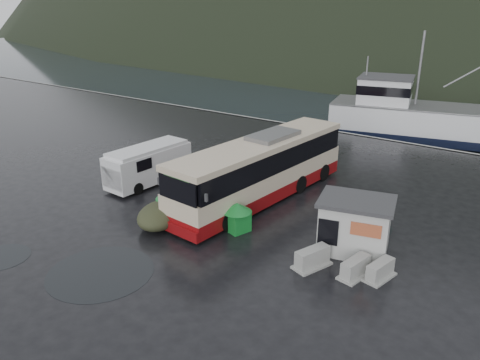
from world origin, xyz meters
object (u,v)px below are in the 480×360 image
Objects in this scene: dome_tent at (161,226)px; coach_bus at (261,198)px; jersey_barrier_b at (354,276)px; waste_bin_left at (172,218)px; fishing_trawler at (444,127)px; jersey_barrier_a at (312,266)px; ticket_kiosk at (352,250)px; jersey_barrier_c at (379,278)px; waste_bin_right at (237,230)px; white_van at (150,183)px.

coach_bus is at bearing 69.54° from dome_tent.
dome_tent reaches higher than jersey_barrier_b.
fishing_trawler is (7.05, 28.36, 0.00)m from waste_bin_left.
jersey_barrier_a is (8.22, -0.08, 0.00)m from waste_bin_left.
coach_bus reaches higher than waste_bin_left.
jersey_barrier_c is at bearing -54.18° from ticket_kiosk.
waste_bin_left is (-2.37, -4.91, 0.00)m from coach_bus.
jersey_barrier_a is at bearing -163.50° from jersey_barrier_c.
ticket_kiosk is 1.90× the size of jersey_barrier_a.
jersey_barrier_b is at bearing -26.36° from coach_bus.
jersey_barrier_a is at bearing -124.61° from ticket_kiosk.
waste_bin_left is at bearing -110.97° from coach_bus.
fishing_trawler is (-3.86, 27.64, 0.00)m from jersey_barrier_c.
waste_bin_right is 0.06× the size of fishing_trawler.
waste_bin_left is at bearing 99.23° from dome_tent.
coach_bus is 7.27m from white_van.
dome_tent is (-2.20, -5.91, 0.00)m from coach_bus.
fishing_trawler is (-1.17, 28.44, 0.00)m from jersey_barrier_a.
dome_tent is at bearing -105.68° from coach_bus.
dome_tent is at bearing -80.77° from waste_bin_left.
fishing_trawler is (6.88, 29.36, 0.00)m from dome_tent.
waste_bin_right is at bearing 12.79° from waste_bin_left.
dome_tent is 1.75× the size of jersey_barrier_a.
white_van is at bearing 171.86° from jersey_barrier_c.
jersey_barrier_a is at bearing -168.29° from jersey_barrier_b.
dome_tent is 1.97× the size of jersey_barrier_c.
waste_bin_right is 0.46× the size of ticket_kiosk.
waste_bin_left is 3.72m from waste_bin_right.
jersey_barrier_a is 28.46m from fishing_trawler.
coach_bus is 4.35× the size of dome_tent.
waste_bin_left is (4.63, -2.94, 0.00)m from white_van.
dome_tent is at bearing -173.46° from jersey_barrier_a.
fishing_trawler is at bearing 97.94° from jersey_barrier_c.
fishing_trawler is (3.42, 27.54, 0.00)m from waste_bin_right.
ticket_kiosk is at bearing 69.33° from jersey_barrier_a.
jersey_barrier_a is (12.85, -3.02, 0.00)m from white_van.
jersey_barrier_a is 1.07× the size of jersey_barrier_b.
waste_bin_right is 4.68m from jersey_barrier_a.
jersey_barrier_a is at bearing -100.35° from fishing_trawler.
waste_bin_left is 0.94× the size of jersey_barrier_a.
coach_bus reaches higher than ticket_kiosk.
waste_bin_right reaches higher than jersey_barrier_a.
coach_bus is at bearing 148.86° from jersey_barrier_b.
dome_tent is 1.88× the size of jersey_barrier_b.
ticket_kiosk is at bearing 19.98° from dome_tent.
ticket_kiosk is 2.48m from jersey_barrier_a.
ticket_kiosk reaches higher than dome_tent.
ticket_kiosk is at bearing 13.88° from waste_bin_left.
waste_bin_right is at bearing -11.45° from white_van.
ticket_kiosk is 2.16m from jersey_barrier_b.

